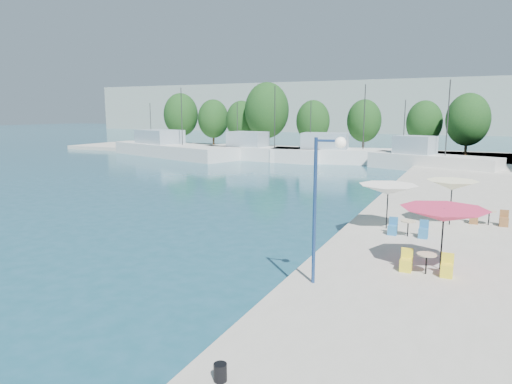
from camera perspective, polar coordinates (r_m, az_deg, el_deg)
The scene contains 22 objects.
quay_far at distance 69.90m, azimuth 8.88°, elevation 4.81°, with size 90.00×16.00×0.60m, color #A9A598.
hill_west at distance 165.15m, azimuth 10.81°, elevation 10.32°, with size 180.00×40.00×16.00m, color gray.
trawler_01 at distance 68.54m, azimuth -10.60°, elevation 5.30°, with size 23.36×12.93×10.20m.
trawler_02 at distance 61.94m, azimuth 0.60°, elevation 4.99°, with size 16.95×5.65×10.20m.
trawler_03 at distance 59.59m, azimuth 10.86°, elevation 4.62°, with size 19.77×8.00×10.20m.
trawler_04 at distance 54.13m, azimuth 20.79°, elevation 3.63°, with size 14.34×7.86×10.20m.
tree_01 at distance 85.56m, azimuth -9.38°, elevation 9.49°, with size 6.25×6.25×9.25m.
tree_02 at distance 82.49m, azimuth -5.37°, elevation 9.10°, with size 5.46×5.46×8.08m.
tree_03 at distance 78.14m, azimuth -1.83°, elevation 8.95°, with size 5.24×5.24×7.76m.
tree_04 at distance 74.56m, azimuth 1.37°, elevation 10.16°, with size 7.14×7.14×10.57m.
tree_05 at distance 72.02m, azimuth 7.13°, elevation 8.77°, with size 5.19×5.19×7.69m.
tree_06 at distance 73.34m, azimuth 13.36°, elevation 8.65°, with size 5.26×5.26×7.79m.
tree_07 at distance 71.02m, azimuth 20.28°, elevation 8.14°, with size 5.08×5.08×7.52m.
tree_08 at distance 68.05m, azimuth 24.97°, elevation 8.20°, with size 5.66×5.66×8.38m.
umbrella_pink at distance 18.12m, azimuth 22.42°, elevation -2.67°, with size 3.18×3.18×2.34m.
umbrella_white at distance 23.72m, azimuth 16.19°, elevation 0.30°, with size 2.93×2.93×2.25m.
umbrella_cream at distance 25.65m, azimuth 23.32°, elevation 0.79°, with size 2.58×2.58×2.34m.
cafe_table_01 at distance 17.88m, azimuth 20.48°, elevation -8.70°, with size 1.82×0.70×0.76m.
cafe_table_02 at distance 22.83m, azimuth 18.43°, elevation -4.58°, with size 1.82×0.70×0.76m.
cafe_table_03 at distance 26.73m, azimuth 27.08°, elevation -3.09°, with size 1.82×0.70×0.76m.
street_lamp at distance 15.22m, azimuth 8.58°, elevation 1.05°, with size 1.04×0.36×5.03m.
bollard at distance 10.75m, azimuth -4.49°, elevation -21.55°, with size 0.30×0.30×0.40m, color black.
Camera 1 is at (11.60, 0.18, 6.41)m, focal length 32.00 mm.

